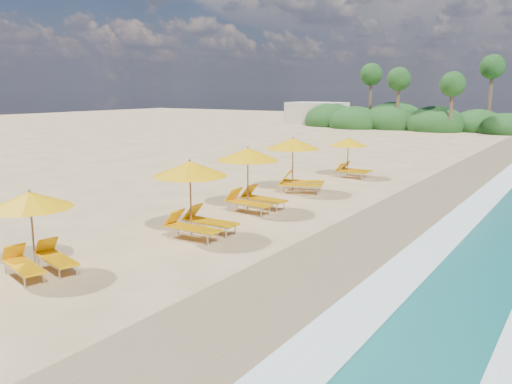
% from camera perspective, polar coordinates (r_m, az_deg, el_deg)
% --- Properties ---
extents(ground, '(160.00, 160.00, 0.00)m').
position_cam_1_polar(ground, '(17.46, 0.00, -3.87)').
color(ground, tan).
rests_on(ground, ground).
extents(wet_sand, '(4.00, 160.00, 0.01)m').
position_cam_1_polar(wet_sand, '(15.71, 12.36, -5.84)').
color(wet_sand, '#8D7554').
rests_on(wet_sand, ground).
extents(surf_foam, '(4.00, 160.00, 0.01)m').
position_cam_1_polar(surf_foam, '(15.01, 22.08, -7.13)').
color(surf_foam, white).
rests_on(surf_foam, ground).
extents(station_1, '(2.61, 2.52, 2.11)m').
position_cam_1_polar(station_1, '(14.01, -22.95, -3.55)').
color(station_1, olive).
rests_on(station_1, ground).
extents(station_2, '(2.62, 2.42, 2.41)m').
position_cam_1_polar(station_2, '(16.31, -6.63, -0.14)').
color(station_2, olive).
rests_on(station_2, ground).
extents(station_3, '(2.74, 2.57, 2.42)m').
position_cam_1_polar(station_3, '(19.68, -0.48, 1.89)').
color(station_3, olive).
rests_on(station_3, ground).
extents(station_4, '(3.16, 3.11, 2.45)m').
position_cam_1_polar(station_4, '(23.41, 4.47, 3.39)').
color(station_4, olive).
rests_on(station_4, ground).
extents(station_5, '(2.25, 2.08, 2.07)m').
position_cam_1_polar(station_5, '(27.76, 10.27, 4.02)').
color(station_5, olive).
rests_on(station_5, ground).
extents(treeline, '(25.80, 8.80, 9.74)m').
position_cam_1_polar(treeline, '(62.72, 15.55, 7.53)').
color(treeline, '#163D14').
rests_on(treeline, ground).
extents(beach_building, '(7.00, 5.00, 2.80)m').
position_cam_1_polar(beach_building, '(69.59, 6.64, 8.51)').
color(beach_building, beige).
rests_on(beach_building, ground).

